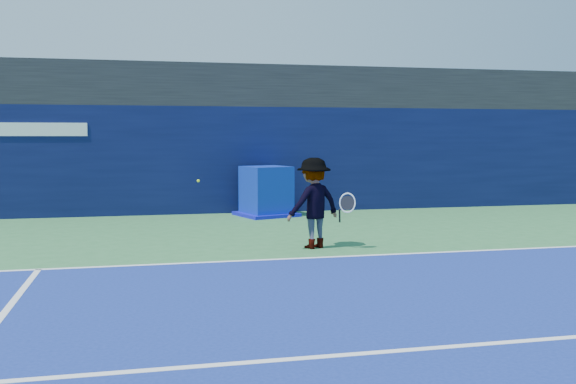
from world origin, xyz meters
name	(u,v)px	position (x,y,z in m)	size (l,w,h in m)	color
ground	(397,299)	(0.00, 0.00, 0.00)	(80.00, 80.00, 0.00)	#326F3C
baseline	(333,257)	(0.00, 3.00, 0.01)	(24.00, 0.10, 0.01)	white
service_line	(472,345)	(0.00, -2.00, 0.01)	(24.00, 0.10, 0.01)	white
stadium_band	(254,89)	(0.00, 11.50, 3.60)	(36.00, 3.00, 1.20)	black
back_wall_assembly	(259,159)	(0.00, 10.50, 1.50)	(36.00, 1.03, 3.00)	#0A1038
equipment_cart	(266,193)	(-0.05, 9.22, 0.62)	(1.78, 1.78, 1.35)	#0B239E
tennis_player	(314,203)	(-0.09, 4.04, 0.88)	(1.40, 1.00, 1.76)	silver
tennis_ball	(198,181)	(-2.22, 5.13, 1.27)	(0.06, 0.06, 0.06)	#B5E219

